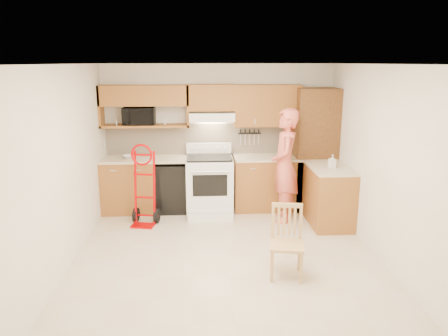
{
  "coord_description": "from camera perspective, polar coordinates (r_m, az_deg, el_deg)",
  "views": [
    {
      "loc": [
        -0.33,
        -5.27,
        2.52
      ],
      "look_at": [
        0.0,
        0.5,
        1.1
      ],
      "focal_mm": 34.59,
      "sensor_mm": 36.0,
      "label": 1
    }
  ],
  "objects": [
    {
      "name": "floor",
      "position": [
        5.86,
        0.28,
        -11.79
      ],
      "size": [
        4.0,
        4.5,
        0.02
      ],
      "primitive_type": "cube",
      "color": "beige",
      "rests_on": "ground"
    },
    {
      "name": "ceiling",
      "position": [
        5.28,
        0.32,
        13.69
      ],
      "size": [
        4.0,
        4.5,
        0.02
      ],
      "primitive_type": "cube",
      "color": "white",
      "rests_on": "ground"
    },
    {
      "name": "wall_back",
      "position": [
        7.64,
        -0.75,
        4.25
      ],
      "size": [
        4.0,
        0.02,
        2.5
      ],
      "primitive_type": "cube",
      "color": "white",
      "rests_on": "ground"
    },
    {
      "name": "wall_front",
      "position": [
        3.29,
        2.77,
        -8.99
      ],
      "size": [
        4.0,
        0.02,
        2.5
      ],
      "primitive_type": "cube",
      "color": "white",
      "rests_on": "ground"
    },
    {
      "name": "wall_left",
      "position": [
        5.68,
        -20.39,
        -0.01
      ],
      "size": [
        0.02,
        4.5,
        2.5
      ],
      "primitive_type": "cube",
      "color": "white",
      "rests_on": "ground"
    },
    {
      "name": "wall_right",
      "position": [
        5.91,
        20.16,
        0.52
      ],
      "size": [
        0.02,
        4.5,
        2.5
      ],
      "primitive_type": "cube",
      "color": "white",
      "rests_on": "ground"
    },
    {
      "name": "backsplash",
      "position": [
        7.63,
        -0.74,
        3.85
      ],
      "size": [
        3.92,
        0.03,
        0.55
      ],
      "primitive_type": "cube",
      "color": "beige",
      "rests_on": "wall_back"
    },
    {
      "name": "lower_cab_left",
      "position": [
        7.61,
        -12.38,
        -2.3
      ],
      "size": [
        0.9,
        0.6,
        0.9
      ],
      "primitive_type": "cube",
      "color": "brown",
      "rests_on": "ground"
    },
    {
      "name": "dishwasher",
      "position": [
        7.53,
        -6.72,
        -2.43
      ],
      "size": [
        0.6,
        0.6,
        0.85
      ],
      "primitive_type": "cube",
      "color": "black",
      "rests_on": "ground"
    },
    {
      "name": "lower_cab_right",
      "position": [
        7.6,
        5.64,
        -2.06
      ],
      "size": [
        1.14,
        0.6,
        0.9
      ],
      "primitive_type": "cube",
      "color": "brown",
      "rests_on": "ground"
    },
    {
      "name": "countertop_left",
      "position": [
        7.45,
        -10.28,
        1.19
      ],
      "size": [
        1.5,
        0.63,
        0.04
      ],
      "primitive_type": "cube",
      "color": "beige",
      "rests_on": "lower_cab_left"
    },
    {
      "name": "countertop_right",
      "position": [
        7.49,
        5.72,
        1.4
      ],
      "size": [
        1.14,
        0.63,
        0.04
      ],
      "primitive_type": "cube",
      "color": "beige",
      "rests_on": "lower_cab_right"
    },
    {
      "name": "cab_return_right",
      "position": [
        7.05,
        13.66,
        -3.68
      ],
      "size": [
        0.6,
        1.0,
        0.9
      ],
      "primitive_type": "cube",
      "color": "brown",
      "rests_on": "ground"
    },
    {
      "name": "countertop_return",
      "position": [
        6.92,
        13.88,
        0.03
      ],
      "size": [
        0.63,
        1.0,
        0.04
      ],
      "primitive_type": "cube",
      "color": "beige",
      "rests_on": "cab_return_right"
    },
    {
      "name": "pantry_tall",
      "position": [
        7.63,
        11.84,
        2.41
      ],
      "size": [
        0.7,
        0.6,
        2.1
      ],
      "primitive_type": "cube",
      "color": "brown",
      "rests_on": "ground"
    },
    {
      "name": "upper_cab_left",
      "position": [
        7.43,
        -10.51,
        9.42
      ],
      "size": [
        1.5,
        0.33,
        0.34
      ],
      "primitive_type": "cube",
      "color": "brown",
      "rests_on": "wall_back"
    },
    {
      "name": "upper_shelf_mw",
      "position": [
        7.49,
        -10.34,
        5.52
      ],
      "size": [
        1.5,
        0.33,
        0.04
      ],
      "primitive_type": "cube",
      "color": "brown",
      "rests_on": "wall_back"
    },
    {
      "name": "upper_cab_center",
      "position": [
        7.38,
        -1.65,
        9.3
      ],
      "size": [
        0.76,
        0.33,
        0.44
      ],
      "primitive_type": "cube",
      "color": "brown",
      "rests_on": "wall_back"
    },
    {
      "name": "upper_cab_right",
      "position": [
        7.48,
        5.72,
        8.22
      ],
      "size": [
        1.14,
        0.33,
        0.7
      ],
      "primitive_type": "cube",
      "color": "brown",
      "rests_on": "wall_back"
    },
    {
      "name": "range_hood",
      "position": [
        7.35,
        -1.62,
        6.85
      ],
      "size": [
        0.76,
        0.46,
        0.14
      ],
      "primitive_type": "cube",
      "color": "white",
      "rests_on": "wall_back"
    },
    {
      "name": "knife_strip",
      "position": [
        7.64,
        3.4,
        4.14
      ],
      "size": [
        0.4,
        0.05,
        0.29
      ],
      "primitive_type": null,
      "color": "black",
      "rests_on": "backsplash"
    },
    {
      "name": "microwave",
      "position": [
        7.48,
        -11.15,
        6.77
      ],
      "size": [
        0.53,
        0.36,
        0.29
      ],
      "primitive_type": "imported",
      "rotation": [
        0.0,
        0.0,
        -0.01
      ],
      "color": "black",
      "rests_on": "upper_shelf_mw"
    },
    {
      "name": "range",
      "position": [
        7.3,
        -1.92,
        -1.65
      ],
      "size": [
        0.78,
        1.03,
        1.15
      ],
      "primitive_type": null,
      "color": "white",
      "rests_on": "ground"
    },
    {
      "name": "person",
      "position": [
        6.95,
        8.02,
        0.29
      ],
      "size": [
        0.52,
        0.72,
        1.83
      ],
      "primitive_type": "imported",
      "rotation": [
        0.0,
        0.0,
        -1.7
      ],
      "color": "#E86451",
      "rests_on": "ground"
    },
    {
      "name": "hand_truck",
      "position": [
        6.88,
        -10.63,
        -2.75
      ],
      "size": [
        0.54,
        0.51,
        1.18
      ],
      "primitive_type": null,
      "rotation": [
        0.0,
        0.0,
        -0.2
      ],
      "color": "#C10001",
      "rests_on": "ground"
    },
    {
      "name": "dining_chair",
      "position": [
        5.26,
        8.29,
        -9.73
      ],
      "size": [
        0.45,
        0.48,
        0.87
      ],
      "primitive_type": null,
      "rotation": [
        0.0,
        0.0,
        -0.16
      ],
      "color": "#B78A48",
      "rests_on": "ground"
    },
    {
      "name": "soap_bottle",
      "position": [
        6.82,
        14.12,
        0.88
      ],
      "size": [
        0.11,
        0.11,
        0.21
      ],
      "primitive_type": "imported",
      "rotation": [
        0.0,
        0.0,
        0.15
      ],
      "color": "white",
      "rests_on": "countertop_return"
    },
    {
      "name": "bowl",
      "position": [
        7.49,
        -12.49,
        1.49
      ],
      "size": [
        0.27,
        0.27,
        0.05
      ],
      "primitive_type": "imported",
      "rotation": [
        0.0,
        0.0,
        0.41
      ],
      "color": "white",
      "rests_on": "countertop_left"
    }
  ]
}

